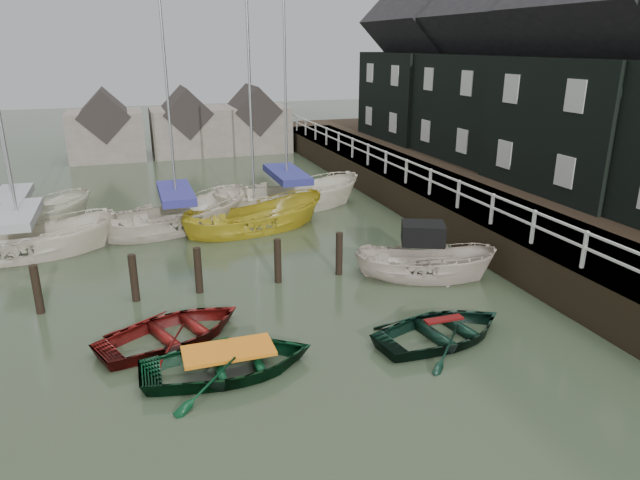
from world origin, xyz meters
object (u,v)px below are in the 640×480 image
object	(u,v)px
sailboat_e	(18,229)
rowboat_red	(174,340)
rowboat_green	(230,372)
sailboat_a	(24,253)
motorboat	(423,275)
sailboat_b	(179,227)
sailboat_c	(255,229)
sailboat_d	(288,206)
rowboat_dkgreen	(442,339)

from	to	relation	value
sailboat_e	rowboat_red	bearing A→B (deg)	-177.12
rowboat_green	sailboat_e	size ratio (longest dim) A/B	0.38
rowboat_red	sailboat_a	world-z (taller)	sailboat_a
rowboat_red	motorboat	distance (m)	7.96
sailboat_a	sailboat_e	distance (m)	3.24
rowboat_red	rowboat_green	size ratio (longest dim) A/B	0.97
motorboat	sailboat_b	size ratio (longest dim) A/B	0.42
sailboat_b	sailboat_c	bearing A→B (deg)	-130.95
motorboat	rowboat_red	bearing A→B (deg)	125.53
motorboat	sailboat_c	distance (m)	7.69
rowboat_red	sailboat_b	size ratio (longest dim) A/B	0.34
rowboat_green	sailboat_c	world-z (taller)	sailboat_c
rowboat_red	sailboat_d	distance (m)	12.34
rowboat_dkgreen	sailboat_e	world-z (taller)	sailboat_e
sailboat_b	rowboat_green	bearing A→B (deg)	159.14
rowboat_red	sailboat_e	size ratio (longest dim) A/B	0.37
rowboat_red	sailboat_b	xyz separation A→B (m)	(0.99, 9.26, 0.06)
sailboat_c	sailboat_d	bearing A→B (deg)	-49.48
rowboat_green	sailboat_a	distance (m)	11.19
sailboat_c	rowboat_dkgreen	bearing A→B (deg)	-177.64
rowboat_dkgreen	sailboat_b	size ratio (longest dim) A/B	0.33
rowboat_red	sailboat_a	size ratio (longest dim) A/B	0.37
rowboat_green	sailboat_c	size ratio (longest dim) A/B	0.38
rowboat_red	sailboat_a	xyz separation A→B (m)	(-4.41, 7.88, 0.06)
sailboat_c	sailboat_e	world-z (taller)	sailboat_e
rowboat_green	sailboat_c	distance (m)	10.49
rowboat_dkgreen	motorboat	world-z (taller)	motorboat
rowboat_green	sailboat_b	world-z (taller)	sailboat_b
sailboat_c	sailboat_e	bearing A→B (deg)	61.21
motorboat	sailboat_a	bearing A→B (deg)	86.70
motorboat	rowboat_green	bearing A→B (deg)	141.26
motorboat	sailboat_c	size ratio (longest dim) A/B	0.46
rowboat_dkgreen	sailboat_e	xyz separation A→B (m)	(-11.39, 13.13, 0.06)
sailboat_b	sailboat_e	distance (m)	6.30
sailboat_a	rowboat_red	bearing A→B (deg)	-153.39
sailboat_d	rowboat_dkgreen	bearing A→B (deg)	-177.31
rowboat_green	sailboat_d	distance (m)	13.61
rowboat_red	rowboat_green	distance (m)	2.16
rowboat_green	sailboat_d	xyz separation A→B (m)	(4.88, 12.71, 0.06)
rowboat_red	rowboat_dkgreen	xyz separation A→B (m)	(6.34, -2.07, 0.00)
rowboat_green	sailboat_b	distance (m)	11.14
rowboat_green	sailboat_e	bearing A→B (deg)	25.39
sailboat_c	sailboat_b	bearing A→B (deg)	59.08
sailboat_a	sailboat_d	world-z (taller)	sailboat_d
rowboat_red	motorboat	xyz separation A→B (m)	(7.79, 1.60, 0.10)
sailboat_a	sailboat_e	size ratio (longest dim) A/B	0.99
sailboat_b	sailboat_c	size ratio (longest dim) A/B	1.09
rowboat_dkgreen	sailboat_c	bearing A→B (deg)	4.25
rowboat_red	motorboat	world-z (taller)	motorboat
rowboat_green	motorboat	xyz separation A→B (m)	(6.74, 3.49, 0.10)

